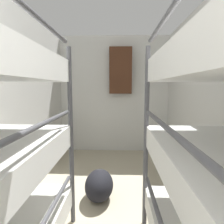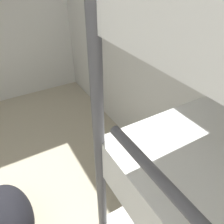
% 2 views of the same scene
% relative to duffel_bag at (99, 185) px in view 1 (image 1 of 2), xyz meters
% --- Properties ---
extents(wall_back, '(2.33, 0.06, 2.35)m').
position_rel_duffel_bag_xyz_m(wall_back, '(0.13, 1.88, 1.01)').
color(wall_back, silver).
rests_on(wall_back, ground_plane).
extents(duffel_bag, '(0.34, 0.53, 0.34)m').
position_rel_duffel_bag_xyz_m(duffel_bag, '(0.00, 0.00, 0.00)').
color(duffel_bag, black).
rests_on(duffel_bag, ground_plane).
extents(hanging_coat, '(0.44, 0.12, 0.90)m').
position_rel_duffel_bag_xyz_m(hanging_coat, '(0.26, 1.73, 1.49)').
color(hanging_coat, '#472819').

